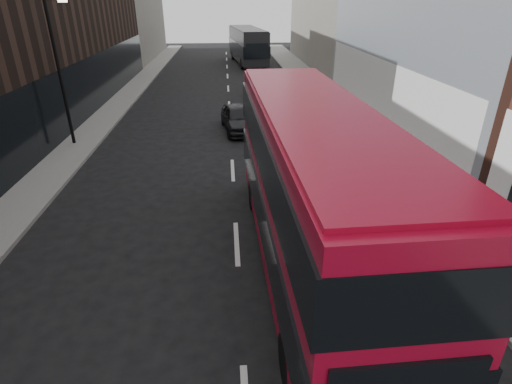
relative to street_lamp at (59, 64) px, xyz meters
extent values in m
cube|color=slate|center=(15.72, 7.00, -4.11)|extent=(3.00, 80.00, 0.15)
cube|color=slate|center=(0.22, 7.00, -4.11)|extent=(2.00, 80.00, 0.15)
cube|color=silver|center=(17.37, 3.00, -2.28)|extent=(0.35, 21.00, 3.80)
cube|color=slate|center=(-3.28, 34.00, 2.32)|extent=(5.00, 20.00, 13.00)
cylinder|color=black|center=(-0.08, 0.00, -0.53)|extent=(0.16, 0.16, 7.00)
cube|color=#FFF2CC|center=(0.72, 0.00, 2.75)|extent=(0.35, 0.22, 0.12)
cube|color=maroon|center=(10.21, -11.37, -1.65)|extent=(2.96, 11.68, 4.22)
cube|color=black|center=(10.21, -11.37, -2.33)|extent=(3.08, 11.74, 1.16)
cube|color=black|center=(10.21, -11.37, -0.54)|extent=(3.08, 11.74, 1.16)
cube|color=black|center=(10.05, -5.53, -2.17)|extent=(2.24, 0.14, 1.48)
cube|color=maroon|center=(10.21, -11.37, 0.49)|extent=(2.84, 11.21, 0.12)
cylinder|color=black|center=(8.94, -7.68, -3.65)|extent=(0.35, 1.06, 1.06)
cylinder|color=black|center=(11.28, -7.62, -3.65)|extent=(0.35, 1.06, 1.06)
cylinder|color=black|center=(9.15, -15.11, -3.65)|extent=(0.35, 1.06, 1.06)
cylinder|color=black|center=(11.49, -15.05, -3.65)|extent=(0.35, 1.06, 1.06)
cube|color=black|center=(10.67, 28.09, -2.05)|extent=(4.01, 12.26, 3.39)
cube|color=black|center=(10.67, 28.09, -2.27)|extent=(4.14, 12.32, 1.20)
cube|color=black|center=(11.32, 22.08, -2.10)|extent=(2.32, 0.33, 1.53)
cube|color=black|center=(10.02, 34.10, -2.10)|extent=(2.32, 0.33, 1.53)
cube|color=black|center=(10.67, 28.09, -0.32)|extent=(3.85, 11.77, 0.12)
cylinder|color=black|center=(9.04, 31.79, -3.63)|extent=(0.44, 1.12, 1.09)
cylinder|color=black|center=(11.46, 32.05, -3.63)|extent=(0.44, 1.12, 1.09)
cylinder|color=black|center=(9.87, 24.13, -3.63)|extent=(0.44, 1.12, 1.09)
cylinder|color=black|center=(12.29, 24.39, -3.63)|extent=(0.44, 1.12, 1.09)
imported|color=black|center=(8.72, 2.00, -3.43)|extent=(2.31, 4.60, 1.50)
imported|color=gray|center=(10.36, 1.94, -3.52)|extent=(1.93, 4.19, 1.33)
imported|color=black|center=(10.65, 10.83, -3.51)|extent=(2.11, 4.72, 1.34)
camera|label=1|loc=(8.05, -20.77, 2.91)|focal=28.00mm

